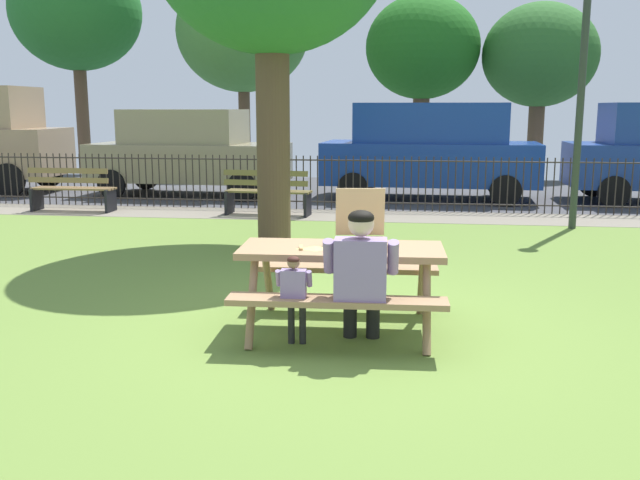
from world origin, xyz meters
name	(u,v)px	position (x,y,z in m)	size (l,w,h in m)	color
ground	(361,282)	(0.00, 1.67, -0.01)	(28.00, 11.34, 0.02)	olive
cobblestone_walkway	(380,216)	(0.00, 6.64, 0.00)	(28.00, 1.40, 0.01)	gray
street_asphalt	(387,192)	(0.00, 10.51, -0.01)	(28.00, 6.35, 0.01)	#424247
picnic_table_foreground	(342,266)	(-0.05, -0.14, 0.60)	(1.85, 1.54, 0.79)	#9D7754
pizza_box_open	(361,235)	(0.11, -0.04, 0.86)	(0.51, 0.55, 0.50)	tan
pizza_slice_on_table	(313,248)	(-0.30, -0.24, 0.78)	(0.29, 0.21, 0.02)	#EFE16B
adult_at_table	(361,273)	(0.15, -0.64, 0.66)	(0.62, 0.60, 1.19)	black
child_at_table	(295,292)	(-0.39, -0.69, 0.49)	(0.30, 0.29, 0.81)	black
iron_fence_streetside	(382,183)	(0.00, 7.34, 0.54)	(20.30, 0.03, 1.06)	#2D2823
park_bench_left	(72,190)	(-5.93, 6.50, 0.42)	(1.60, 0.47, 0.85)	olive
park_bench_center	(268,193)	(-2.09, 6.50, 0.42)	(1.63, 0.59, 0.85)	olive
lamp_post_walkway	(583,59)	(3.24, 5.75, 2.74)	(0.28, 0.28, 4.56)	#2D382D
parked_car_left	(188,151)	(-4.48, 9.27, 1.01)	(4.49, 2.10, 1.94)	gray
parked_car_center	(430,149)	(0.96, 9.27, 1.10)	(4.70, 2.16, 2.08)	navy
far_tree_left	(76,12)	(-9.85, 15.23, 4.87)	(3.99, 3.99, 6.70)	brown
far_tree_midleft	(243,32)	(-4.58, 15.23, 4.22)	(4.00, 4.00, 6.03)	brown
far_tree_center	(423,49)	(0.82, 15.23, 3.68)	(3.34, 3.34, 5.23)	brown
far_tree_midright	(540,56)	(4.17, 15.23, 3.43)	(3.29, 3.29, 4.95)	brown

